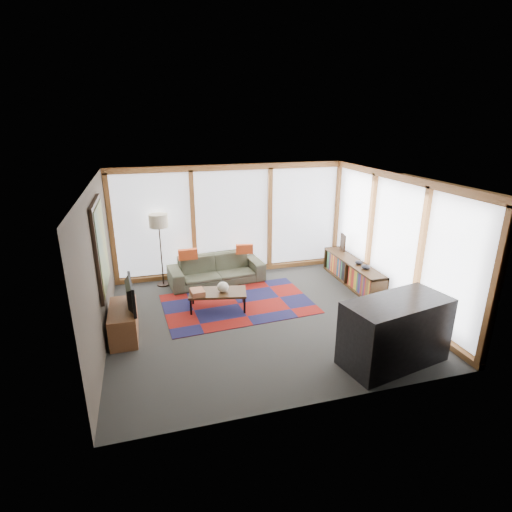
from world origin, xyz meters
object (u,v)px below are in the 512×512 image
object	(u,v)px
sofa	(216,269)
coffee_table	(218,300)
bar_counter	(395,332)
television	(126,295)
bookshelf	(353,273)
floor_lamp	(161,250)
tv_console	(124,322)

from	to	relation	value
sofa	coffee_table	xyz separation A→B (m)	(-0.22, -1.34, -0.13)
coffee_table	bar_counter	bearing A→B (deg)	-48.00
bar_counter	television	bearing A→B (deg)	142.68
bookshelf	television	world-z (taller)	television
sofa	bookshelf	bearing A→B (deg)	-23.47
coffee_table	television	xyz separation A→B (m)	(-1.65, -0.62, 0.60)
floor_lamp	television	distance (m)	2.24
floor_lamp	bar_counter	world-z (taller)	floor_lamp
bookshelf	tv_console	xyz separation A→B (m)	(-4.90, -0.99, -0.01)
coffee_table	tv_console	world-z (taller)	tv_console
tv_console	bar_counter	size ratio (longest dim) A/B	0.65
television	bar_counter	size ratio (longest dim) A/B	0.54
coffee_table	tv_console	bearing A→B (deg)	-161.26
bookshelf	tv_console	size ratio (longest dim) A/B	2.07
floor_lamp	coffee_table	distance (m)	1.91
floor_lamp	television	world-z (taller)	floor_lamp
bookshelf	tv_console	distance (m)	5.00
bookshelf	bar_counter	world-z (taller)	bar_counter
floor_lamp	tv_console	xyz separation A→B (m)	(-0.78, -2.11, -0.55)
sofa	television	distance (m)	2.75
bar_counter	coffee_table	bearing A→B (deg)	120.50
sofa	coffee_table	size ratio (longest dim) A/B	1.93
coffee_table	television	world-z (taller)	television
television	bar_counter	world-z (taller)	television
tv_console	television	bearing A→B (deg)	-13.84
coffee_table	bar_counter	xyz separation A→B (m)	(2.26, -2.51, 0.33)
bar_counter	sofa	bearing A→B (deg)	106.40
bar_counter	floor_lamp	bearing A→B (deg)	117.23
bookshelf	television	size ratio (longest dim) A/B	2.50
television	sofa	bearing A→B (deg)	-48.95
sofa	television	xyz separation A→B (m)	(-1.87, -1.96, 0.47)
sofa	tv_console	world-z (taller)	sofa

